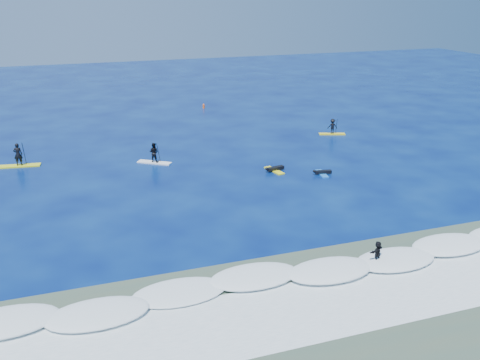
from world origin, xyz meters
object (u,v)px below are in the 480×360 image
object	(u,v)px
sup_paddler_left	(19,158)
prone_paddler_far	(322,173)
sup_paddler_right	(332,127)
wave_surfer	(377,253)
sup_paddler_center	(154,154)
marker_buoy	(204,106)
prone_paddler_near	(274,169)

from	to	relation	value
sup_paddler_left	prone_paddler_far	world-z (taller)	sup_paddler_left
sup_paddler_left	sup_paddler_right	distance (m)	30.14
sup_paddler_right	wave_surfer	xyz separation A→B (m)	(-11.01, -25.40, 0.01)
sup_paddler_center	wave_surfer	size ratio (longest dim) A/B	1.59
prone_paddler_far	marker_buoy	world-z (taller)	marker_buoy
prone_paddler_far	prone_paddler_near	bearing A→B (deg)	67.83
wave_surfer	marker_buoy	distance (m)	42.00
marker_buoy	prone_paddler_far	bearing A→B (deg)	-85.10
prone_paddler_near	prone_paddler_far	distance (m)	3.92
sup_paddler_left	sup_paddler_center	bearing A→B (deg)	-6.52
prone_paddler_near	sup_paddler_left	bearing A→B (deg)	55.75
prone_paddler_far	sup_paddler_center	bearing A→B (deg)	67.97
sup_paddler_center	sup_paddler_right	distance (m)	19.44
sup_paddler_center	sup_paddler_left	bearing A→B (deg)	-159.55
sup_paddler_left	wave_surfer	world-z (taller)	sup_paddler_left
prone_paddler_near	wave_surfer	world-z (taller)	wave_surfer
prone_paddler_near	wave_surfer	bearing A→B (deg)	165.24
sup_paddler_center	wave_surfer	bearing A→B (deg)	-34.70
sup_paddler_left	sup_paddler_right	size ratio (longest dim) A/B	1.27
sup_paddler_right	marker_buoy	size ratio (longest dim) A/B	4.16
sup_paddler_right	prone_paddler_near	size ratio (longest dim) A/B	1.19
prone_paddler_near	marker_buoy	distance (m)	25.44
sup_paddler_right	wave_surfer	distance (m)	27.69
sup_paddler_center	marker_buoy	bearing A→B (deg)	98.46
sup_paddler_center	wave_surfer	xyz separation A→B (m)	(8.13, -21.95, -0.04)
sup_paddler_center	sup_paddler_right	bearing A→B (deg)	45.20
prone_paddler_far	marker_buoy	distance (m)	27.55
sup_paddler_right	sup_paddler_center	bearing A→B (deg)	-150.26
sup_paddler_left	prone_paddler_far	bearing A→B (deg)	-15.79
sup_paddler_right	prone_paddler_far	bearing A→B (deg)	-102.44
sup_paddler_right	prone_paddler_near	bearing A→B (deg)	-119.35
sup_paddler_right	prone_paddler_far	world-z (taller)	sup_paddler_right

